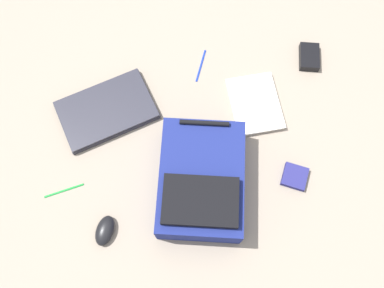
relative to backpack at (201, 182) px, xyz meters
name	(u,v)px	position (x,y,z in m)	size (l,w,h in m)	color
ground_plane	(191,151)	(-0.06, 0.13, -0.07)	(3.33, 3.33, 0.00)	gray
backpack	(201,182)	(0.00, 0.00, 0.00)	(0.33, 0.43, 0.17)	navy
laptop	(107,110)	(-0.40, 0.24, -0.06)	(0.42, 0.39, 0.03)	#24242C
book_blue	(255,104)	(0.16, 0.36, -0.06)	(0.26, 0.29, 0.02)	silver
computer_mouse	(105,231)	(-0.31, -0.21, -0.05)	(0.06, 0.11, 0.04)	black
power_brick	(309,57)	(0.35, 0.60, -0.06)	(0.08, 0.12, 0.03)	black
pen_black	(201,65)	(-0.08, 0.50, -0.07)	(0.01, 0.01, 0.15)	#1933B2
pen_blue	(64,190)	(-0.49, -0.09, -0.07)	(0.01, 0.01, 0.15)	#198C33
earbud_pouch	(295,177)	(0.33, 0.09, -0.06)	(0.09, 0.09, 0.02)	navy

